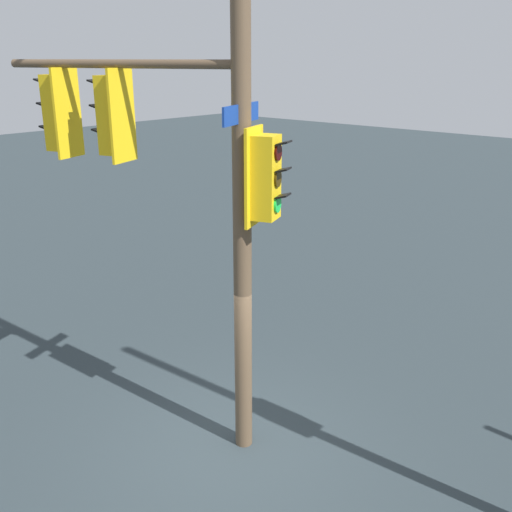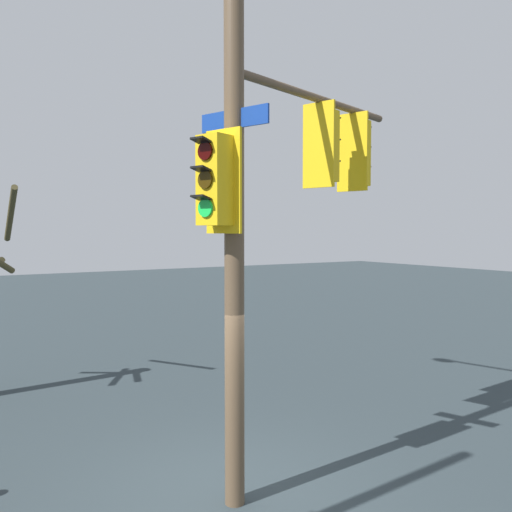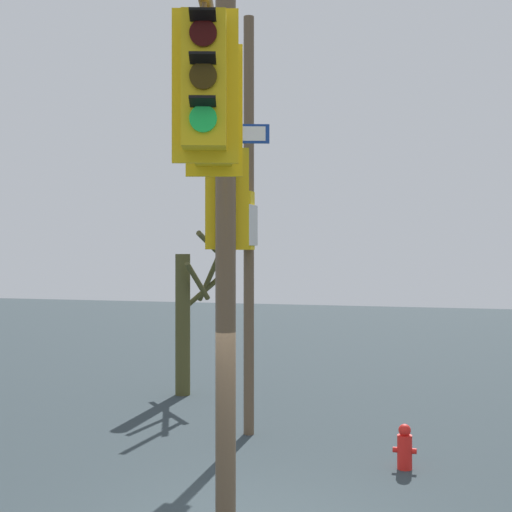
% 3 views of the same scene
% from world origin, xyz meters
% --- Properties ---
extents(ground_plane, '(80.00, 80.00, 0.00)m').
position_xyz_m(ground_plane, '(0.00, 0.00, 0.00)').
color(ground_plane, '#2C373B').
extents(main_signal_pole_assembly, '(3.81, 4.81, 9.39)m').
position_xyz_m(main_signal_pole_assembly, '(-0.04, 0.59, 4.99)').
color(main_signal_pole_assembly, brown).
rests_on(main_signal_pole_assembly, ground).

